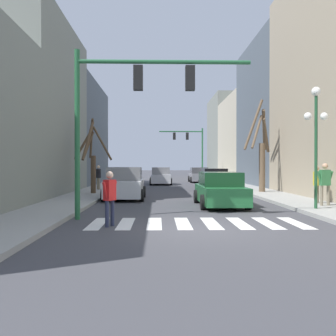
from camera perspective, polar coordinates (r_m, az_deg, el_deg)
name	(u,v)px	position (r m, az deg, el deg)	size (l,w,h in m)	color
ground_plane	(201,230)	(11.41, 4.84, -8.91)	(240.00, 240.00, 0.00)	#424247
sidewalk_left	(9,228)	(12.09, -22.02, -8.05)	(2.42, 90.00, 0.15)	#9E9E99
building_row_left	(24,122)	(26.27, -20.23, 6.32)	(6.00, 37.26, 10.49)	gray
building_row_right	(278,124)	(37.12, 15.74, 6.22)	(6.00, 58.22, 13.07)	tan
crosswalk_stripes	(197,223)	(12.61, 4.23, -7.99)	(6.75, 2.60, 0.01)	white
traffic_signal_near	(128,97)	(13.63, -5.77, 10.19)	(5.99, 0.28, 5.76)	#236038
traffic_signal_far	(190,143)	(46.59, 3.27, 3.61)	(5.20, 0.28, 6.19)	#236038
street_lamp_right_corner	(316,123)	(16.44, 20.69, 6.13)	(0.95, 0.36, 4.75)	#1E4C2D
car_at_intersection	(161,176)	(36.84, -1.06, -1.24)	(2.03, 4.47, 1.61)	silver
car_parked_right_mid	(220,190)	(17.77, 7.57, -3.20)	(2.07, 4.80, 1.53)	#236B38
car_parked_left_near	(199,175)	(41.62, 4.52, -1.06)	(2.09, 4.53, 1.57)	gray
car_driving_away_lane	(214,179)	(30.28, 6.71, -1.64)	(2.13, 4.58, 1.57)	black
car_parked_left_mid	(125,184)	(21.22, -6.30, -2.37)	(2.15, 4.25, 1.73)	silver
pedestrian_on_right_sidewalk	(110,194)	(11.95, -8.46, -3.73)	(0.41, 0.67, 1.66)	#282D47
pedestrian_near_right_corner	(325,180)	(17.71, 21.82, -1.69)	(0.77, 0.29, 1.77)	#7A705B
pedestrian_waiting_at_curb	(98,175)	(27.68, -10.07, -1.02)	(0.41, 0.67, 1.67)	#7A705B
pedestrian_on_left_sidewalk	(317,181)	(18.71, 20.77, -1.78)	(0.51, 0.61, 1.66)	#7A705B
street_tree_right_near	(92,157)	(23.95, -11.02, 1.64)	(2.15, 3.30, 4.52)	brown
street_tree_right_mid	(262,150)	(25.84, 13.44, 2.51)	(2.31, 3.60, 5.86)	brown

